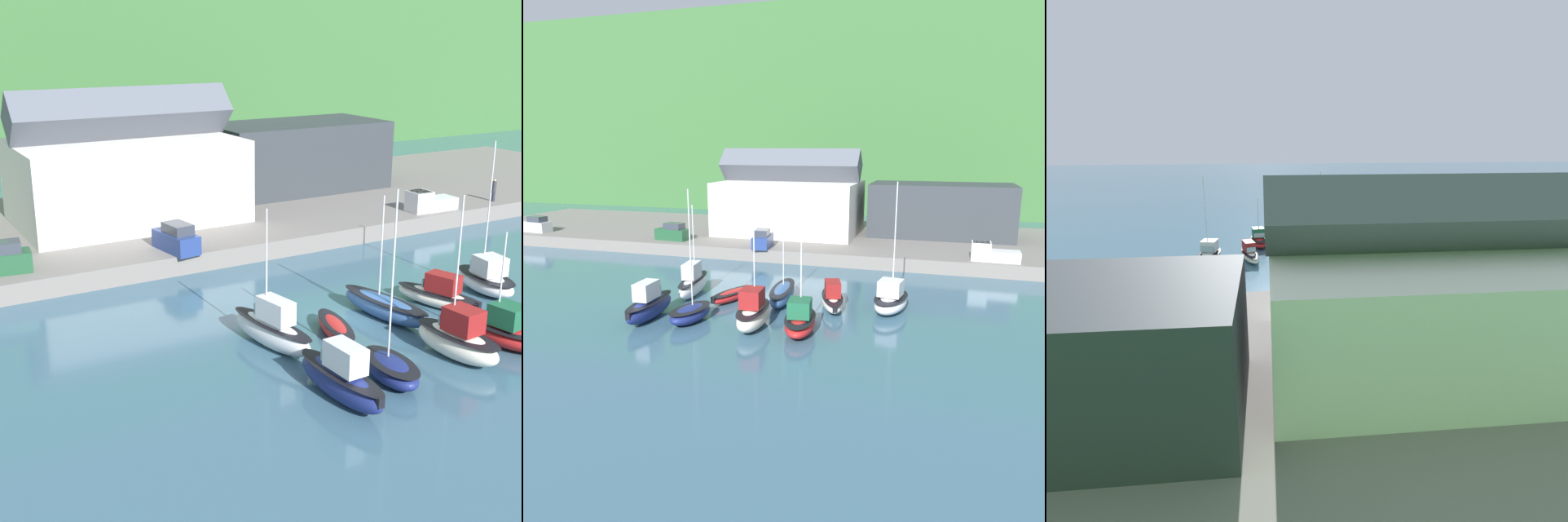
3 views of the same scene
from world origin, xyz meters
TOP-DOWN VIEW (x-y plane):
  - ground_plane at (0.00, 0.00)m, footprint 320.00×320.00m
  - hillside_backdrop at (0.00, 91.81)m, footprint 240.00×70.25m
  - quay_promenade at (0.00, 25.96)m, footprint 106.16×26.42m
  - harbor_clubhouse at (-5.13, 25.07)m, footprint 18.69×12.33m
  - yacht_club_building at (14.36, 28.58)m, footprint 17.90×8.93m
  - moored_boat_0 at (-6.23, -1.33)m, footprint 2.50×6.75m
  - moored_boat_1 at (-2.25, -1.91)m, footprint 2.90×5.37m
  - moored_boat_2 at (2.02, -1.10)m, footprint 2.54×7.06m
  - moored_boat_3 at (6.37, -1.29)m, footprint 3.30×6.28m
  - moored_boat_4 at (11.05, -0.85)m, footprint 3.19×5.57m
  - moored_boat_5 at (-6.43, -8.21)m, footprint 1.81×6.29m
  - moored_boat_6 at (-3.10, -7.92)m, footprint 2.72×4.62m
  - moored_boat_7 at (1.83, -7.59)m, footprint 2.49×5.66m
  - moored_boat_8 at (5.36, -7.55)m, footprint 2.89×5.57m
  - parked_car_2 at (-5.23, 14.32)m, footprint 2.33×4.40m
  - parked_car_3 at (-17.64, 15.51)m, footprint 4.38×2.27m
  - pickup_truck_0 at (19.62, 14.56)m, footprint 4.79×2.12m
  - person_on_quay at (27.72, 14.29)m, footprint 0.40×0.40m

SIDE VIEW (x-z plane):
  - ground_plane at x=0.00m, z-range 0.00..0.00m
  - moored_boat_1 at x=-2.25m, z-range 0.04..0.96m
  - moored_boat_6 at x=-3.10m, z-range -4.27..5.69m
  - quay_promenade at x=0.00m, z-range 0.00..1.44m
  - moored_boat_2 at x=2.02m, z-range -3.09..4.65m
  - moored_boat_3 at x=6.37m, z-range -0.33..1.96m
  - moored_boat_8 at x=5.36m, z-range -2.37..4.20m
  - moored_boat_4 at x=11.05m, z-range -4.16..6.13m
  - moored_boat_5 at x=-6.43m, z-range -0.38..2.62m
  - moored_boat_7 at x=1.83m, z-range -3.40..5.65m
  - moored_boat_0 at x=-6.23m, z-range -2.85..5.11m
  - pickup_truck_0 at x=19.62m, z-range 1.31..3.21m
  - parked_car_2 at x=-5.23m, z-range 1.28..3.44m
  - parked_car_3 at x=-17.64m, z-range 1.28..3.44m
  - person_on_quay at x=27.72m, z-range 1.47..3.61m
  - yacht_club_building at x=14.36m, z-range 1.44..8.24m
  - harbor_clubhouse at x=-5.13m, z-range -0.16..11.10m
  - hillside_backdrop at x=0.00m, z-range 0.00..39.35m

